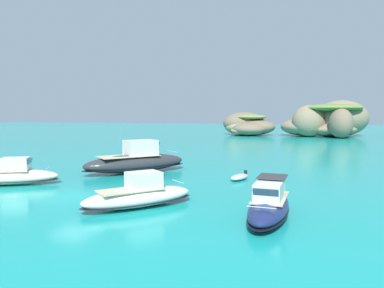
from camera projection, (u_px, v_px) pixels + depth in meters
ground_plane at (72, 196)px, 23.22m from camera, size 400.00×400.00×0.00m
islet_large at (330, 121)px, 90.07m from camera, size 25.44×23.81×9.12m
islet_small at (247, 126)px, 96.49m from camera, size 17.67×17.77×6.18m
motorboat_cream at (12, 176)px, 27.13m from camera, size 7.09×5.36×2.07m
motorboat_charcoal at (136, 161)px, 33.13m from camera, size 8.60×9.79×2.97m
motorboat_navy at (269, 206)px, 18.21m from camera, size 2.06×6.44×2.01m
motorboat_white at (139, 195)px, 20.54m from camera, size 5.85×6.55×2.01m
dinghy_tender at (239, 177)px, 29.28m from camera, size 1.57×2.87×0.58m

